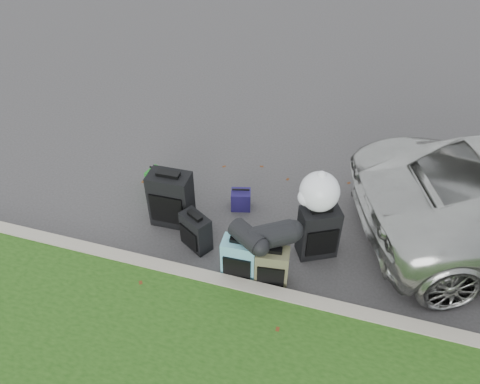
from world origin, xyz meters
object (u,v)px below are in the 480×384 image
(suitcase_teal, at_px, (239,259))
(tote_green, at_px, (160,182))
(suitcase_large_black_right, at_px, (318,232))
(suitcase_large_black_left, at_px, (171,199))
(suitcase_small_black, at_px, (196,231))
(suitcase_olive, at_px, (272,267))
(tote_navy, at_px, (241,200))

(suitcase_teal, relative_size, tote_green, 1.61)
(suitcase_large_black_right, bearing_deg, suitcase_teal, -169.75)
(suitcase_large_black_left, height_order, suitcase_large_black_right, suitcase_large_black_left)
(suitcase_large_black_left, distance_m, suitcase_teal, 1.39)
(suitcase_small_black, relative_size, tote_green, 1.39)
(suitcase_olive, xyz_separation_m, suitcase_teal, (-0.41, -0.01, 0.03))
(suitcase_large_black_left, distance_m, suitcase_olive, 1.75)
(suitcase_small_black, xyz_separation_m, suitcase_teal, (0.70, -0.33, 0.04))
(suitcase_large_black_left, bearing_deg, suitcase_olive, -24.63)
(suitcase_teal, bearing_deg, tote_navy, 103.16)
(suitcase_olive, height_order, tote_navy, suitcase_olive)
(tote_green, bearing_deg, suitcase_large_black_right, 0.03)
(suitcase_small_black, distance_m, suitcase_large_black_right, 1.60)
(suitcase_olive, xyz_separation_m, tote_green, (-2.06, 1.24, -0.09))
(suitcase_teal, bearing_deg, suitcase_large_black_right, 35.26)
(suitcase_large_black_left, distance_m, tote_green, 0.75)
(suitcase_large_black_left, xyz_separation_m, suitcase_teal, (1.20, -0.69, -0.11))
(suitcase_teal, bearing_deg, tote_green, 140.24)
(suitcase_large_black_right, bearing_deg, suitcase_small_black, 164.65)
(suitcase_large_black_left, xyz_separation_m, suitcase_large_black_right, (2.06, -0.02, -0.04))
(suitcase_small_black, height_order, suitcase_teal, suitcase_teal)
(suitcase_olive, xyz_separation_m, suitcase_large_black_right, (0.45, 0.66, 0.10))
(suitcase_olive, bearing_deg, tote_navy, 114.33)
(tote_navy, bearing_deg, tote_green, 165.00)
(suitcase_olive, relative_size, tote_green, 1.47)
(suitcase_large_black_left, distance_m, tote_navy, 1.04)
(suitcase_large_black_right, relative_size, tote_navy, 2.47)
(suitcase_large_black_left, bearing_deg, suitcase_small_black, -37.68)
(suitcase_small_black, height_order, suitcase_large_black_right, suitcase_large_black_right)
(suitcase_olive, distance_m, suitcase_teal, 0.41)
(tote_navy, bearing_deg, suitcase_large_black_right, -39.76)
(suitcase_olive, height_order, tote_green, suitcase_olive)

